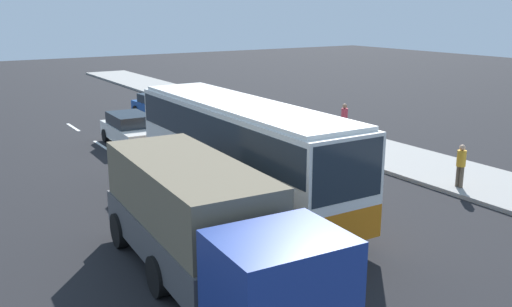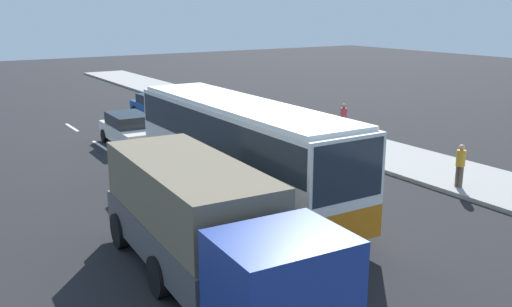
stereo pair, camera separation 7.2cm
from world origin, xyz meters
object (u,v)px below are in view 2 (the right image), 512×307
at_px(coach_bus, 240,143).
at_px(cargo_truck, 205,224).
at_px(car_white_minivan, 130,130).
at_px(car_blue_saloon, 158,106).
at_px(pedestrian_at_crossing, 343,118).
at_px(pedestrian_near_curb, 460,163).

bearing_deg(coach_bus, cargo_truck, -38.71).
distance_m(car_white_minivan, car_blue_saloon, 7.08).
bearing_deg(car_white_minivan, pedestrian_at_crossing, 65.72).
bearing_deg(pedestrian_at_crossing, cargo_truck, 161.33).
height_order(cargo_truck, pedestrian_near_curb, cargo_truck).
relative_size(car_blue_saloon, pedestrian_near_curb, 2.87).
relative_size(pedestrian_near_curb, pedestrian_at_crossing, 0.92).
bearing_deg(cargo_truck, car_blue_saloon, 163.12).
height_order(coach_bus, car_white_minivan, coach_bus).
bearing_deg(coach_bus, car_white_minivan, -178.46).
bearing_deg(car_white_minivan, pedestrian_near_curb, 32.28).
height_order(car_blue_saloon, pedestrian_at_crossing, pedestrian_at_crossing).
bearing_deg(car_blue_saloon, coach_bus, -16.45).
height_order(cargo_truck, car_white_minivan, cargo_truck).
relative_size(coach_bus, pedestrian_near_curb, 6.82).
bearing_deg(pedestrian_near_curb, coach_bus, 159.83).
height_order(coach_bus, cargo_truck, coach_bus).
relative_size(coach_bus, car_white_minivan, 2.38).
xyz_separation_m(cargo_truck, pedestrian_near_curb, (-1.39, 10.99, -0.51)).
relative_size(coach_bus, car_blue_saloon, 2.38).
relative_size(car_white_minivan, pedestrian_at_crossing, 2.63).
height_order(coach_bus, car_blue_saloon, coach_bus).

